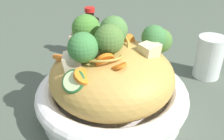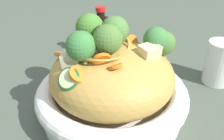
# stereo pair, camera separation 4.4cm
# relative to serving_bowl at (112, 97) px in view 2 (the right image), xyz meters

# --- Properties ---
(ground_plane) EXTENTS (3.00, 3.00, 0.00)m
(ground_plane) POSITION_rel_serving_bowl_xyz_m (0.00, 0.00, -0.03)
(ground_plane) COLOR #485246
(serving_bowl) EXTENTS (0.27, 0.27, 0.06)m
(serving_bowl) POSITION_rel_serving_bowl_xyz_m (0.00, 0.00, 0.00)
(serving_bowl) COLOR white
(serving_bowl) RESTS_ON ground_plane
(noodle_heap) EXTENTS (0.22, 0.22, 0.13)m
(noodle_heap) POSITION_rel_serving_bowl_xyz_m (0.00, -0.00, 0.05)
(noodle_heap) COLOR #C19345
(noodle_heap) RESTS_ON serving_bowl
(broccoli_florets) EXTENTS (0.14, 0.20, 0.08)m
(broccoli_florets) POSITION_rel_serving_bowl_xyz_m (-0.01, 0.01, 0.11)
(broccoli_florets) COLOR #9EC071
(broccoli_florets) RESTS_ON serving_bowl
(carrot_coins) EXTENTS (0.13, 0.15, 0.04)m
(carrot_coins) POSITION_rel_serving_bowl_xyz_m (0.01, -0.03, 0.09)
(carrot_coins) COLOR orange
(carrot_coins) RESTS_ON serving_bowl
(zucchini_slices) EXTENTS (0.15, 0.17, 0.04)m
(zucchini_slices) POSITION_rel_serving_bowl_xyz_m (-0.02, -0.02, 0.08)
(zucchini_slices) COLOR beige
(zucchini_slices) RESTS_ON serving_bowl
(chicken_chunks) EXTENTS (0.14, 0.16, 0.03)m
(chicken_chunks) POSITION_rel_serving_bowl_xyz_m (-0.02, -0.02, 0.09)
(chicken_chunks) COLOR beige
(chicken_chunks) RESTS_ON serving_bowl
(soy_sauce_bottle) EXTENTS (0.05, 0.05, 0.13)m
(soy_sauce_bottle) POSITION_rel_serving_bowl_xyz_m (-0.22, 0.06, 0.03)
(soy_sauce_bottle) COLOR black
(soy_sauce_bottle) RESTS_ON ground_plane
(drinking_glass) EXTENTS (0.06, 0.06, 0.10)m
(drinking_glass) POSITION_rel_serving_bowl_xyz_m (-0.01, 0.25, 0.02)
(drinking_glass) COLOR silver
(drinking_glass) RESTS_ON ground_plane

